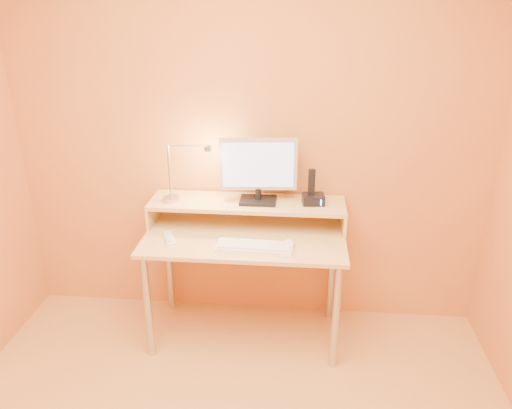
# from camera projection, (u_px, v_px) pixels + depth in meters

# --- Properties ---
(wall_back) EXTENTS (3.00, 0.04, 2.50)m
(wall_back) POSITION_uv_depth(u_px,v_px,m) (250.00, 135.00, 3.02)
(wall_back) COLOR #CE8237
(wall_back) RESTS_ON floor
(desk_leg_fl) EXTENTS (0.04, 0.04, 0.69)m
(desk_leg_fl) POSITION_uv_depth(u_px,v_px,m) (148.00, 307.00, 2.90)
(desk_leg_fl) COLOR #B4B4BA
(desk_leg_fl) RESTS_ON floor
(desk_leg_fr) EXTENTS (0.04, 0.04, 0.69)m
(desk_leg_fr) POSITION_uv_depth(u_px,v_px,m) (336.00, 317.00, 2.81)
(desk_leg_fr) COLOR #B4B4BA
(desk_leg_fr) RESTS_ON floor
(desk_leg_bl) EXTENTS (0.04, 0.04, 0.69)m
(desk_leg_bl) POSITION_uv_depth(u_px,v_px,m) (169.00, 265.00, 3.36)
(desk_leg_bl) COLOR #B4B4BA
(desk_leg_bl) RESTS_ON floor
(desk_leg_br) EXTENTS (0.04, 0.04, 0.69)m
(desk_leg_br) POSITION_uv_depth(u_px,v_px,m) (331.00, 272.00, 3.27)
(desk_leg_br) COLOR #B4B4BA
(desk_leg_br) RESTS_ON floor
(desk_lower) EXTENTS (1.20, 0.60, 0.02)m
(desk_lower) POSITION_uv_depth(u_px,v_px,m) (245.00, 238.00, 2.94)
(desk_lower) COLOR tan
(desk_lower) RESTS_ON floor
(shelf_riser_left) EXTENTS (0.02, 0.30, 0.14)m
(shelf_riser_left) POSITION_uv_depth(u_px,v_px,m) (154.00, 212.00, 3.10)
(shelf_riser_left) COLOR tan
(shelf_riser_left) RESTS_ON desk_lower
(shelf_riser_right) EXTENTS (0.02, 0.30, 0.14)m
(shelf_riser_right) POSITION_uv_depth(u_px,v_px,m) (343.00, 219.00, 3.00)
(shelf_riser_right) COLOR tan
(shelf_riser_right) RESTS_ON desk_lower
(desk_shelf) EXTENTS (1.20, 0.30, 0.02)m
(desk_shelf) POSITION_uv_depth(u_px,v_px,m) (247.00, 203.00, 3.02)
(desk_shelf) COLOR tan
(desk_shelf) RESTS_ON desk_lower
(monitor_foot) EXTENTS (0.22, 0.16, 0.02)m
(monitor_foot) POSITION_uv_depth(u_px,v_px,m) (258.00, 200.00, 3.00)
(monitor_foot) COLOR black
(monitor_foot) RESTS_ON desk_shelf
(monitor_neck) EXTENTS (0.04, 0.04, 0.07)m
(monitor_neck) POSITION_uv_depth(u_px,v_px,m) (258.00, 194.00, 2.98)
(monitor_neck) COLOR black
(monitor_neck) RESTS_ON monitor_foot
(monitor_panel) EXTENTS (0.46, 0.08, 0.32)m
(monitor_panel) POSITION_uv_depth(u_px,v_px,m) (258.00, 164.00, 2.92)
(monitor_panel) COLOR #B5B4B5
(monitor_panel) RESTS_ON monitor_neck
(monitor_back) EXTENTS (0.42, 0.05, 0.27)m
(monitor_back) POSITION_uv_depth(u_px,v_px,m) (259.00, 163.00, 2.94)
(monitor_back) COLOR black
(monitor_back) RESTS_ON monitor_panel
(monitor_screen) EXTENTS (0.42, 0.04, 0.27)m
(monitor_screen) POSITION_uv_depth(u_px,v_px,m) (258.00, 165.00, 2.90)
(monitor_screen) COLOR #AEBFFA
(monitor_screen) RESTS_ON monitor_panel
(lamp_base) EXTENTS (0.10, 0.10, 0.02)m
(lamp_base) POSITION_uv_depth(u_px,v_px,m) (171.00, 199.00, 3.02)
(lamp_base) COLOR #B4B4BA
(lamp_base) RESTS_ON desk_shelf
(lamp_post) EXTENTS (0.01, 0.01, 0.33)m
(lamp_post) POSITION_uv_depth(u_px,v_px,m) (169.00, 171.00, 2.95)
(lamp_post) COLOR #B4B4BA
(lamp_post) RESTS_ON lamp_base
(lamp_arm) EXTENTS (0.24, 0.01, 0.01)m
(lamp_arm) POSITION_uv_depth(u_px,v_px,m) (188.00, 145.00, 2.87)
(lamp_arm) COLOR #B4B4BA
(lamp_arm) RESTS_ON lamp_post
(lamp_head) EXTENTS (0.04, 0.04, 0.03)m
(lamp_head) POSITION_uv_depth(u_px,v_px,m) (208.00, 148.00, 2.87)
(lamp_head) COLOR #B4B4BA
(lamp_head) RESTS_ON lamp_arm
(lamp_bulb) EXTENTS (0.03, 0.03, 0.00)m
(lamp_bulb) POSITION_uv_depth(u_px,v_px,m) (208.00, 151.00, 2.88)
(lamp_bulb) COLOR #FFEAC6
(lamp_bulb) RESTS_ON lamp_head
(phone_dock) EXTENTS (0.14, 0.11, 0.06)m
(phone_dock) POSITION_uv_depth(u_px,v_px,m) (313.00, 199.00, 2.97)
(phone_dock) COLOR black
(phone_dock) RESTS_ON desk_shelf
(phone_handset) EXTENTS (0.04, 0.03, 0.16)m
(phone_handset) POSITION_uv_depth(u_px,v_px,m) (312.00, 182.00, 2.92)
(phone_handset) COLOR black
(phone_handset) RESTS_ON phone_dock
(phone_led) EXTENTS (0.01, 0.00, 0.04)m
(phone_led) POSITION_uv_depth(u_px,v_px,m) (321.00, 203.00, 2.91)
(phone_led) COLOR #1F84FD
(phone_led) RESTS_ON phone_dock
(keyboard) EXTENTS (0.44, 0.15, 0.02)m
(keyboard) POSITION_uv_depth(u_px,v_px,m) (254.00, 247.00, 2.78)
(keyboard) COLOR white
(keyboard) RESTS_ON desk_lower
(mouse) EXTENTS (0.07, 0.10, 0.03)m
(mouse) POSITION_uv_depth(u_px,v_px,m) (289.00, 243.00, 2.81)
(mouse) COLOR white
(mouse) RESTS_ON desk_lower
(remote_control) EXTENTS (0.11, 0.18, 0.02)m
(remote_control) POSITION_uv_depth(u_px,v_px,m) (169.00, 238.00, 2.89)
(remote_control) COLOR white
(remote_control) RESTS_ON desk_lower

